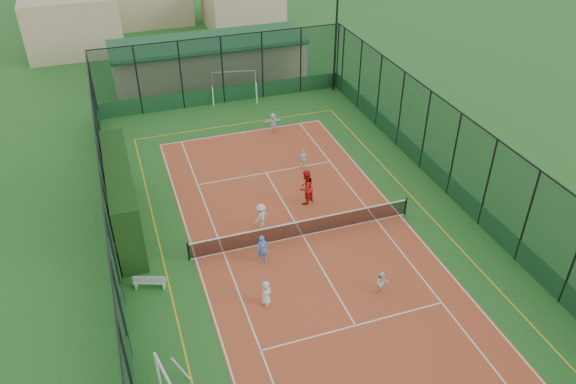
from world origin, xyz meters
name	(u,v)px	position (x,y,z in m)	size (l,w,h in m)	color
ground	(303,236)	(0.00, 0.00, 0.00)	(300.00, 300.00, 0.00)	#216323
court_slab	(303,236)	(0.00, 0.00, 0.01)	(11.17, 23.97, 0.01)	#AC4326
tennis_net	(303,227)	(0.00, 0.00, 0.53)	(11.67, 0.12, 1.06)	black
perimeter_fence	(304,195)	(0.00, 0.00, 2.50)	(18.12, 34.12, 5.00)	black
floodlight_ne	(336,37)	(8.60, 16.60, 4.12)	(0.60, 0.26, 8.25)	black
clubhouse	(209,59)	(0.00, 22.00, 1.57)	(15.20, 7.20, 3.15)	tan
hedge_left	(123,197)	(-8.30, 3.79, 1.78)	(1.22, 8.16, 3.57)	black
white_bench	(149,281)	(-7.80, -1.33, 0.40)	(1.44, 0.40, 0.81)	white
futsal_goal_far	(234,86)	(0.86, 17.37, 1.07)	(3.31, 0.96, 2.14)	white
child_near_left	(266,293)	(-3.14, -3.95, 0.61)	(0.59, 0.38, 1.21)	white
child_near_mid	(263,249)	(-2.47, -1.20, 0.73)	(0.53, 0.34, 1.44)	#4F7FE0
child_near_right	(382,283)	(1.88, -4.97, 0.59)	(0.56, 0.44, 1.16)	white
child_far_left	(261,216)	(-1.77, 1.41, 0.70)	(0.89, 0.51, 1.37)	silver
child_far_right	(303,159)	(2.27, 6.20, 0.65)	(0.75, 0.31, 1.29)	white
child_far_back	(273,122)	(2.04, 11.41, 0.66)	(1.20, 0.38, 1.29)	white
coach	(306,187)	(1.15, 2.74, 1.01)	(0.97, 0.76, 2.00)	red
tennis_balls	(289,220)	(-0.23, 1.43, 0.04)	(5.26, 0.96, 0.07)	#CCE033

